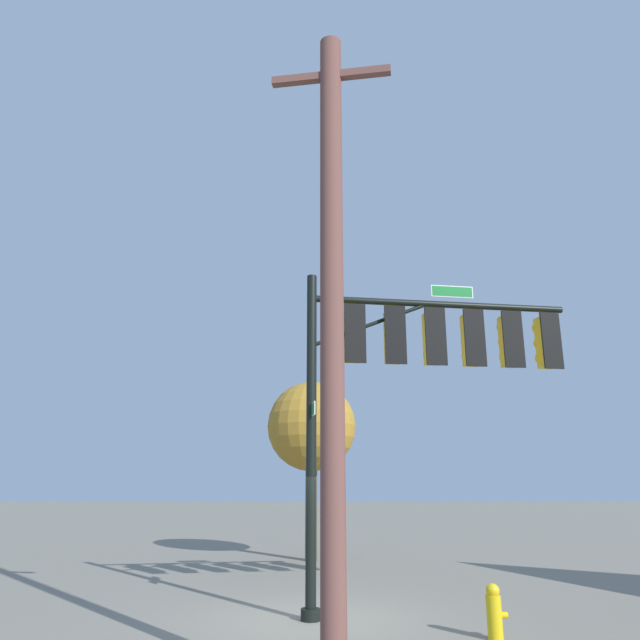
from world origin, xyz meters
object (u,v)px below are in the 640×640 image
Objects in this scene: signal_pole_assembly at (424,355)px; tree_near at (309,427)px; fire_hydrant at (491,611)px; utility_pole at (330,316)px.

tree_near is at bearing 107.77° from signal_pole_assembly.
signal_pole_assembly is 4.90m from fire_hydrant.
signal_pole_assembly is at bearing 108.40° from fire_hydrant.
utility_pole is 10.73× the size of fire_hydrant.
utility_pole is (-2.05, -4.44, -0.40)m from signal_pole_assembly.
fire_hydrant is (2.63, 2.72, -4.15)m from utility_pole.
fire_hydrant is 0.15× the size of tree_near.
utility_pole is 12.24m from tree_near.
signal_pole_assembly reaches higher than fire_hydrant.
utility_pole reaches higher than signal_pole_assembly.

